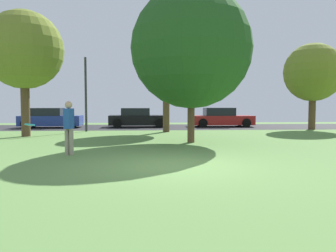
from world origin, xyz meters
TOP-DOWN VIEW (x-y plane):
  - ground_plane at (0.00, 0.00)m, footprint 44.00×44.00m
  - road_strip at (0.00, 16.00)m, footprint 44.00×6.40m
  - oak_tree_left at (-6.97, 9.16)m, footprint 4.01×4.01m
  - oak_tree_right at (1.20, 5.73)m, footprint 5.21×5.21m
  - maple_tree_far at (10.21, 12.99)m, footprint 3.80×3.80m
  - oak_tree_center at (0.47, 11.58)m, footprint 3.62×3.62m
  - person_catcher at (-3.28, 2.22)m, footprint 0.31×0.37m
  - frisbee_disc at (-3.92, 0.33)m, footprint 0.34×0.34m
  - parked_car_blue at (-7.51, 15.89)m, footprint 4.25×1.98m
  - parked_car_black at (-1.32, 16.25)m, footprint 4.23×2.09m
  - parked_car_red at (4.86, 16.23)m, footprint 4.52×2.05m
  - street_lamp_post at (-4.38, 12.20)m, footprint 0.14×0.14m

SIDE VIEW (x-z plane):
  - ground_plane at x=0.00m, z-range 0.00..0.00m
  - road_strip at x=0.00m, z-range 0.00..0.01m
  - parked_car_black at x=-1.32m, z-range -0.06..1.33m
  - parked_car_red at x=4.86m, z-range -0.06..1.34m
  - parked_car_blue at x=-7.51m, z-range -0.06..1.34m
  - person_catcher at x=-3.28m, z-range 0.10..1.87m
  - frisbee_disc at x=-3.92m, z-range 1.08..1.16m
  - street_lamp_post at x=-4.38m, z-range 0.00..4.50m
  - maple_tree_far at x=10.21m, z-range 0.90..6.56m
  - oak_tree_right at x=1.20m, z-range 0.74..7.43m
  - oak_tree_left at x=-6.97m, z-range 1.20..7.66m
  - oak_tree_center at x=0.47m, z-range 1.38..7.81m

